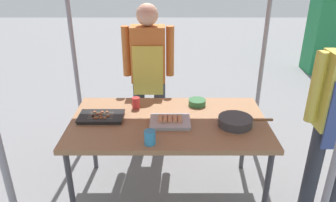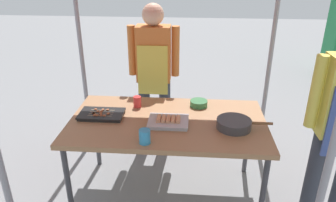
# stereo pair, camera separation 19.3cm
# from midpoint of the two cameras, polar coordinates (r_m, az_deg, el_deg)

# --- Properties ---
(ground_plane) EXTENTS (18.00, 18.00, 0.00)m
(ground_plane) POSITION_cam_midpoint_polar(r_m,az_deg,el_deg) (3.06, 1.80, -15.96)
(ground_plane) COLOR slate
(stall_table) EXTENTS (1.60, 0.90, 0.75)m
(stall_table) POSITION_cam_midpoint_polar(r_m,az_deg,el_deg) (2.66, 2.00, -4.46)
(stall_table) COLOR #9E724C
(stall_table) RESTS_ON ground
(tray_grilled_sausages) EXTENTS (0.32, 0.25, 0.06)m
(tray_grilled_sausages) POSITION_cam_midpoint_polar(r_m,az_deg,el_deg) (2.57, 2.21, -3.64)
(tray_grilled_sausages) COLOR #ADADB2
(tray_grilled_sausages) RESTS_ON stall_table
(tray_meat_skewers) EXTENTS (0.37, 0.23, 0.04)m
(tray_meat_skewers) POSITION_cam_midpoint_polar(r_m,az_deg,el_deg) (2.73, -9.71, -2.39)
(tray_meat_skewers) COLOR black
(tray_meat_skewers) RESTS_ON stall_table
(cooking_wok) EXTENTS (0.43, 0.27, 0.07)m
(cooking_wok) POSITION_cam_midpoint_polar(r_m,az_deg,el_deg) (2.58, 13.76, -3.93)
(cooking_wok) COLOR #38383A
(cooking_wok) RESTS_ON stall_table
(condiment_bowl) EXTENTS (0.15, 0.15, 0.05)m
(condiment_bowl) POSITION_cam_midpoint_polar(r_m,az_deg,el_deg) (2.89, 7.37, -0.44)
(condiment_bowl) COLOR #33723F
(condiment_bowl) RESTS_ON stall_table
(drink_cup_near_edge) EXTENTS (0.07, 0.07, 0.10)m
(drink_cup_near_edge) POSITION_cam_midpoint_polar(r_m,az_deg,el_deg) (2.85, -3.52, -0.17)
(drink_cup_near_edge) COLOR red
(drink_cup_near_edge) RESTS_ON stall_table
(drink_cup_by_wok) EXTENTS (0.08, 0.08, 0.11)m
(drink_cup_by_wok) POSITION_cam_midpoint_polar(r_m,az_deg,el_deg) (2.31, -1.74, -6.35)
(drink_cup_by_wok) COLOR #338CBF
(drink_cup_by_wok) RESTS_ON stall_table
(vendor_woman) EXTENTS (0.52, 0.23, 1.57)m
(vendor_woman) POSITION_cam_midpoint_polar(r_m,az_deg,el_deg) (3.31, -0.84, 5.88)
(vendor_woman) COLOR #333842
(vendor_woman) RESTS_ON ground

